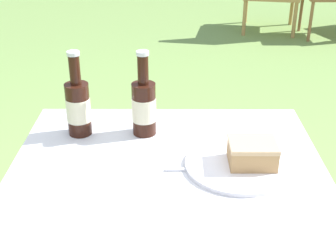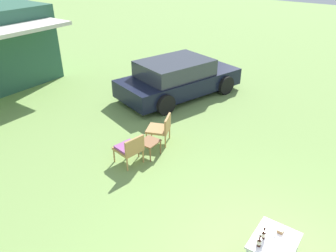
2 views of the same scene
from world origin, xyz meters
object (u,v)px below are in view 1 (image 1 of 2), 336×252
patio_table (168,194)px  cake_on_plate (245,159)px  garden_side_table (329,0)px  cola_bottle_far (78,106)px  cola_bottle_near (144,106)px

patio_table → cake_on_plate: bearing=-4.3°
garden_side_table → cola_bottle_far: (-1.75, -3.40, 0.44)m
garden_side_table → cola_bottle_near: size_ratio=1.99×
cake_on_plate → cola_bottle_far: cola_bottle_far is taller
garden_side_table → cake_on_plate: 3.83m
cola_bottle_near → cola_bottle_far: bearing=-179.2°
patio_table → cola_bottle_far: size_ratio=3.27×
cola_bottle_near → patio_table: bearing=-68.0°
patio_table → cola_bottle_far: cola_bottle_far is taller
cola_bottle_near → cola_bottle_far: (-0.17, -0.00, 0.00)m
garden_side_table → cake_on_plate: cake_on_plate is taller
garden_side_table → patio_table: bearing=-113.1°
cola_bottle_far → garden_side_table: bearing=62.8°
garden_side_table → cake_on_plate: (-1.33, -3.57, 0.38)m
garden_side_table → patio_table: size_ratio=0.61×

